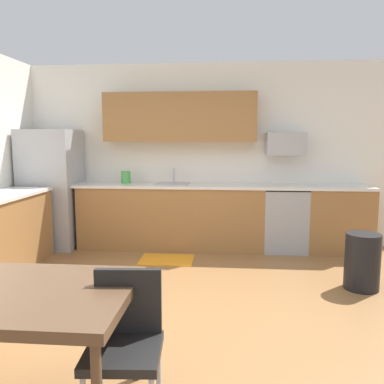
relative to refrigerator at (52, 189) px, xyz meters
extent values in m
plane|color=olive|center=(2.18, -2.22, -0.86)|extent=(12.00, 12.00, 0.00)
cube|color=white|center=(2.18, 0.43, 0.49)|extent=(5.80, 0.10, 2.70)
cube|color=olive|center=(1.76, 0.08, -0.41)|extent=(2.67, 0.60, 0.90)
cube|color=olive|center=(4.14, 0.08, -0.41)|extent=(0.88, 0.60, 0.90)
cube|color=silver|center=(2.18, 0.08, 0.06)|extent=(4.80, 0.64, 0.04)
cube|color=olive|center=(1.88, 0.21, 1.04)|extent=(2.20, 0.34, 0.70)
cube|color=#9EA0A5|center=(0.00, 0.00, 0.00)|extent=(0.76, 0.70, 1.72)
cube|color=#999BA0|center=(3.40, 0.08, -0.42)|extent=(0.60, 0.60, 0.88)
cube|color=black|center=(3.40, 0.08, 0.03)|extent=(0.60, 0.60, 0.03)
cube|color=#9EA0A5|center=(3.40, 0.18, 0.66)|extent=(0.54, 0.36, 0.32)
cube|color=#A5A8AD|center=(1.78, 0.08, 0.02)|extent=(0.48, 0.40, 0.14)
cylinder|color=#B2B5BA|center=(1.78, 0.26, 0.18)|extent=(0.02, 0.02, 0.24)
cube|color=brown|center=(1.34, -3.53, -0.14)|extent=(1.40, 0.90, 0.06)
cylinder|color=brown|center=(1.98, -3.14, -0.51)|extent=(0.05, 0.05, 0.69)
cube|color=black|center=(2.02, -3.60, -0.41)|extent=(0.43, 0.43, 0.05)
cube|color=black|center=(2.00, -3.42, -0.21)|extent=(0.38, 0.07, 0.40)
cylinder|color=#B2B2B7|center=(1.83, -3.44, -0.65)|extent=(0.03, 0.03, 0.42)
cylinder|color=#B2B2B7|center=(2.17, -3.42, -0.65)|extent=(0.03, 0.03, 0.42)
cylinder|color=black|center=(4.00, -1.37, -0.56)|extent=(0.36, 0.36, 0.60)
cube|color=orange|center=(1.79, -0.57, -0.85)|extent=(0.70, 0.50, 0.01)
cylinder|color=#4CA54C|center=(1.08, 0.13, 0.16)|extent=(0.14, 0.14, 0.20)
camera|label=1|loc=(2.55, -5.51, 0.71)|focal=36.52mm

